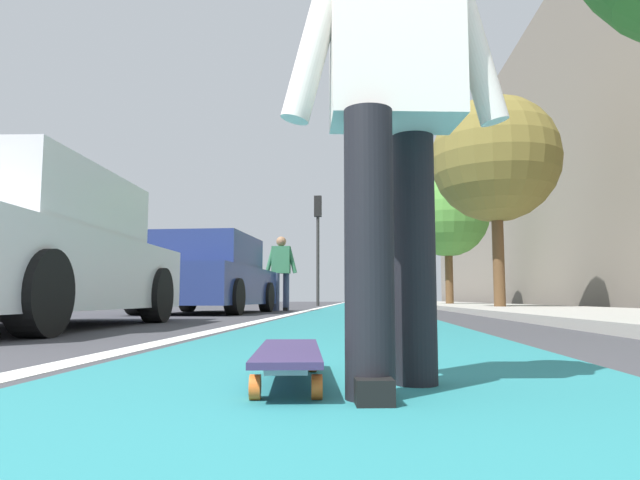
{
  "coord_description": "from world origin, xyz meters",
  "views": [
    {
      "loc": [
        -1.07,
        -0.07,
        0.28
      ],
      "look_at": [
        8.99,
        0.67,
        1.32
      ],
      "focal_mm": 32.0,
      "sensor_mm": 36.0,
      "label": 1
    }
  ],
  "objects_px": {
    "street_tree_mid": "(495,159)",
    "pedestrian_distant": "(281,268)",
    "traffic_light": "(318,230)",
    "skateboard": "(289,355)",
    "skater_person": "(393,87)",
    "street_tree_far": "(448,216)",
    "parked_car_near": "(23,253)",
    "parked_car_mid": "(208,276)"
  },
  "relations": [
    {
      "from": "skater_person",
      "to": "street_tree_mid",
      "type": "xyz_separation_m",
      "value": [
        11.34,
        -2.98,
        2.52
      ]
    },
    {
      "from": "skater_person",
      "to": "parked_car_near",
      "type": "distance_m",
      "value": 4.74
    },
    {
      "from": "pedestrian_distant",
      "to": "street_tree_mid",
      "type": "bearing_deg",
      "value": -89.81
    },
    {
      "from": "skater_person",
      "to": "traffic_light",
      "type": "relative_size",
      "value": 0.39
    },
    {
      "from": "skater_person",
      "to": "parked_car_mid",
      "type": "height_order",
      "value": "skater_person"
    },
    {
      "from": "parked_car_near",
      "to": "parked_car_mid",
      "type": "bearing_deg",
      "value": -2.68
    },
    {
      "from": "parked_car_near",
      "to": "street_tree_mid",
      "type": "bearing_deg",
      "value": -38.31
    },
    {
      "from": "skateboard",
      "to": "parked_car_near",
      "type": "height_order",
      "value": "parked_car_near"
    },
    {
      "from": "parked_car_mid",
      "to": "street_tree_mid",
      "type": "xyz_separation_m",
      "value": [
        2.37,
        -6.01,
        2.76
      ]
    },
    {
      "from": "parked_car_near",
      "to": "street_tree_mid",
      "type": "height_order",
      "value": "street_tree_mid"
    },
    {
      "from": "street_tree_far",
      "to": "parked_car_mid",
      "type": "bearing_deg",
      "value": 148.24
    },
    {
      "from": "parked_car_mid",
      "to": "street_tree_mid",
      "type": "height_order",
      "value": "street_tree_mid"
    },
    {
      "from": "pedestrian_distant",
      "to": "skater_person",
      "type": "bearing_deg",
      "value": -170.17
    },
    {
      "from": "street_tree_mid",
      "to": "street_tree_far",
      "type": "distance_m",
      "value": 7.34
    },
    {
      "from": "street_tree_far",
      "to": "pedestrian_distant",
      "type": "relative_size",
      "value": 2.73
    },
    {
      "from": "skateboard",
      "to": "street_tree_mid",
      "type": "xyz_separation_m",
      "value": [
        11.19,
        -3.32,
        3.36
      ]
    },
    {
      "from": "traffic_light",
      "to": "skateboard",
      "type": "bearing_deg",
      "value": -175.87
    },
    {
      "from": "skater_person",
      "to": "traffic_light",
      "type": "bearing_deg",
      "value": 5.09
    },
    {
      "from": "street_tree_mid",
      "to": "traffic_light",
      "type": "bearing_deg",
      "value": 29.21
    },
    {
      "from": "skater_person",
      "to": "traffic_light",
      "type": "xyz_separation_m",
      "value": [
        19.82,
        1.77,
        1.97
      ]
    },
    {
      "from": "traffic_light",
      "to": "pedestrian_distant",
      "type": "height_order",
      "value": "traffic_light"
    },
    {
      "from": "parked_car_mid",
      "to": "traffic_light",
      "type": "distance_m",
      "value": 11.14
    },
    {
      "from": "street_tree_far",
      "to": "pedestrian_distant",
      "type": "bearing_deg",
      "value": 146.13
    },
    {
      "from": "street_tree_far",
      "to": "skateboard",
      "type": "bearing_deg",
      "value": 169.83
    },
    {
      "from": "street_tree_mid",
      "to": "pedestrian_distant",
      "type": "relative_size",
      "value": 2.87
    },
    {
      "from": "skater_person",
      "to": "street_tree_far",
      "type": "xyz_separation_m",
      "value": [
        18.67,
        -2.98,
        2.27
      ]
    },
    {
      "from": "parked_car_mid",
      "to": "street_tree_far",
      "type": "bearing_deg",
      "value": -31.76
    },
    {
      "from": "parked_car_near",
      "to": "street_tree_far",
      "type": "relative_size",
      "value": 0.91
    },
    {
      "from": "parked_car_mid",
      "to": "traffic_light",
      "type": "xyz_separation_m",
      "value": [
        10.85,
        -1.27,
        2.21
      ]
    },
    {
      "from": "parked_car_near",
      "to": "parked_car_mid",
      "type": "height_order",
      "value": "parked_car_near"
    },
    {
      "from": "street_tree_mid",
      "to": "parked_car_near",
      "type": "bearing_deg",
      "value": 141.69
    },
    {
      "from": "street_tree_mid",
      "to": "pedestrian_distant",
      "type": "distance_m",
      "value": 5.52
    },
    {
      "from": "pedestrian_distant",
      "to": "traffic_light",
      "type": "bearing_deg",
      "value": -1.32
    },
    {
      "from": "skateboard",
      "to": "pedestrian_distant",
      "type": "height_order",
      "value": "pedestrian_distant"
    },
    {
      "from": "skater_person",
      "to": "street_tree_far",
      "type": "distance_m",
      "value": 19.05
    },
    {
      "from": "street_tree_mid",
      "to": "street_tree_far",
      "type": "xyz_separation_m",
      "value": [
        7.34,
        -0.0,
        -0.25
      ]
    },
    {
      "from": "parked_car_near",
      "to": "parked_car_mid",
      "type": "relative_size",
      "value": 1.03
    },
    {
      "from": "skater_person",
      "to": "parked_car_mid",
      "type": "bearing_deg",
      "value": 18.68
    },
    {
      "from": "skateboard",
      "to": "street_tree_far",
      "type": "distance_m",
      "value": 19.08
    },
    {
      "from": "skateboard",
      "to": "parked_car_near",
      "type": "distance_m",
      "value": 4.43
    },
    {
      "from": "pedestrian_distant",
      "to": "parked_car_near",
      "type": "bearing_deg",
      "value": 170.45
    },
    {
      "from": "traffic_light",
      "to": "street_tree_far",
      "type": "bearing_deg",
      "value": -103.56
    }
  ]
}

